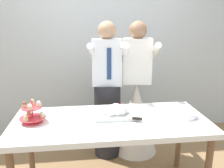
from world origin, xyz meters
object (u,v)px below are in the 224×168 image
(person_groom, at_px, (107,98))
(person_bride, at_px, (136,108))
(dessert_table, at_px, (111,127))
(main_cake_tray, at_px, (116,112))
(plate_stack, at_px, (186,115))
(cupcake_stand, at_px, (32,113))

(person_groom, relative_size, person_bride, 1.00)
(dessert_table, bearing_deg, main_cake_tray, 52.04)
(plate_stack, height_order, person_groom, person_groom)
(main_cake_tray, height_order, person_groom, person_groom)
(dessert_table, xyz_separation_m, plate_stack, (0.71, -0.03, 0.10))
(cupcake_stand, distance_m, main_cake_tray, 0.77)
(cupcake_stand, distance_m, person_groom, 1.01)
(plate_stack, bearing_deg, cupcake_stand, 177.71)
(plate_stack, distance_m, person_groom, 0.99)
(dessert_table, relative_size, plate_stack, 9.16)
(cupcake_stand, xyz_separation_m, person_bride, (1.11, 0.72, -0.28))
(cupcake_stand, distance_m, plate_stack, 1.41)
(dessert_table, bearing_deg, person_bride, 61.32)
(dessert_table, distance_m, main_cake_tray, 0.16)
(cupcake_stand, xyz_separation_m, plate_stack, (1.41, -0.06, -0.06))
(person_bride, bearing_deg, person_groom, -173.14)
(cupcake_stand, relative_size, person_groom, 0.14)
(cupcake_stand, height_order, person_bride, person_bride)
(dessert_table, relative_size, person_bride, 1.08)
(cupcake_stand, distance_m, person_bride, 1.35)
(main_cake_tray, relative_size, plate_stack, 2.17)
(main_cake_tray, xyz_separation_m, person_groom, (-0.02, 0.62, -0.07))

